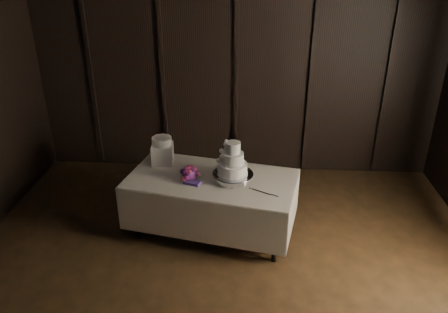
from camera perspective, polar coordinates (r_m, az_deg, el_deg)
room at (r=3.35m, az=-1.03°, el=-5.72°), size 6.08×7.08×3.08m
display_table at (r=5.38m, az=-1.60°, el=-6.04°), size 2.16×1.41×0.76m
cake_stand at (r=5.13m, az=1.17°, el=-2.69°), size 0.62×0.62×0.09m
wedding_cake at (r=5.02m, az=0.85°, el=-0.74°), size 0.38×0.33×0.40m
bouquet at (r=5.18m, az=-4.56°, el=-2.23°), size 0.41×0.48×0.19m
box_pedestal at (r=5.57m, az=-8.02°, el=0.36°), size 0.28×0.28×0.25m
small_cake at (r=5.49m, az=-8.13°, el=2.00°), size 0.29×0.29×0.10m
cake_knife at (r=4.93m, az=4.70°, el=-4.58°), size 0.33×0.20×0.01m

